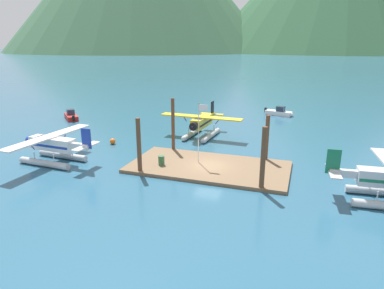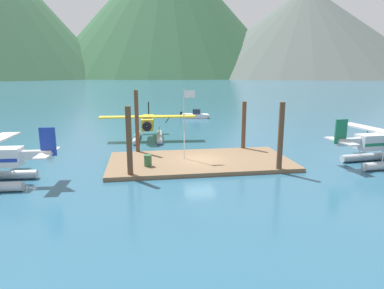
{
  "view_description": "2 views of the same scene",
  "coord_description": "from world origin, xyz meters",
  "views": [
    {
      "loc": [
        8.13,
        -28.72,
        11.31
      ],
      "look_at": [
        -1.73,
        0.2,
        2.12
      ],
      "focal_mm": 31.56,
      "sensor_mm": 36.0,
      "label": 1
    },
    {
      "loc": [
        -4.63,
        -25.81,
        7.31
      ],
      "look_at": [
        -0.45,
        1.31,
        1.31
      ],
      "focal_mm": 30.78,
      "sensor_mm": 36.0,
      "label": 2
    }
  ],
  "objects": [
    {
      "name": "ground_plane",
      "position": [
        0.0,
        0.0,
        0.0
      ],
      "size": [
        1200.0,
        1200.0,
        0.0
      ],
      "primitive_type": "plane",
      "color": "#285670"
    },
    {
      "name": "piling_near_left",
      "position": [
        -5.55,
        -3.19,
        2.55
      ],
      "size": [
        0.4,
        0.4,
        5.1
      ],
      "primitive_type": "cylinder",
      "color": "brown",
      "rests_on": "ground"
    },
    {
      "name": "mountain_ridge_west_peak",
      "position": [
        222.72,
        424.8,
        61.84
      ],
      "size": [
        334.76,
        334.76,
        123.69
      ],
      "color": "#4C5651",
      "rests_on": "ground"
    },
    {
      "name": "piling_near_right",
      "position": [
        5.37,
        -3.48,
        2.63
      ],
      "size": [
        0.4,
        0.4,
        5.26
      ],
      "primitive_type": "cylinder",
      "color": "brown",
      "rests_on": "ground"
    },
    {
      "name": "piling_far_right",
      "position": [
        4.82,
        3.63,
        2.35
      ],
      "size": [
        0.4,
        0.4,
        4.71
      ],
      "primitive_type": "cylinder",
      "color": "brown",
      "rests_on": "ground"
    },
    {
      "name": "seaplane_yellow_bow_left",
      "position": [
        -3.97,
        10.5,
        1.58
      ],
      "size": [
        10.46,
        7.98,
        3.84
      ],
      "color": "#B7BABF",
      "rests_on": "ground"
    },
    {
      "name": "fuel_drum",
      "position": [
        -4.27,
        -1.28,
        0.74
      ],
      "size": [
        0.62,
        0.62,
        0.88
      ],
      "color": "#33663D",
      "rests_on": "dock_platform"
    },
    {
      "name": "dock_platform",
      "position": [
        0.0,
        0.0,
        0.15
      ],
      "size": [
        14.79,
        7.53,
        0.3
      ],
      "primitive_type": "cube",
      "color": "brown",
      "rests_on": "ground"
    },
    {
      "name": "boat_white_open_north",
      "position": [
        4.17,
        27.23,
        0.49
      ],
      "size": [
        4.75,
        2.63,
        1.5
      ],
      "color": "silver",
      "rests_on": "ground"
    },
    {
      "name": "seaplane_silver_stbd_aft",
      "position": [
        14.63,
        -2.63,
        1.58
      ],
      "size": [
        7.97,
        10.48,
        3.84
      ],
      "color": "#B7BABF",
      "rests_on": "ground"
    },
    {
      "name": "mooring_buoy",
      "position": [
        -12.83,
        4.04,
        0.34
      ],
      "size": [
        0.67,
        0.67,
        0.67
      ],
      "primitive_type": "sphere",
      "color": "orange",
      "rests_on": "ground"
    },
    {
      "name": "piling_far_left",
      "position": [
        -5.07,
        3.73,
        2.92
      ],
      "size": [
        0.36,
        0.36,
        5.84
      ],
      "primitive_type": "cylinder",
      "color": "brown",
      "rests_on": "ground"
    },
    {
      "name": "flagpole",
      "position": [
        -1.09,
        0.58,
        3.92
      ],
      "size": [
        0.95,
        0.1,
        5.79
      ],
      "color": "silver",
      "rests_on": "dock_platform"
    },
    {
      "name": "mountain_ridge_centre_peak",
      "position": [
        38.58,
        499.68,
        100.35
      ],
      "size": [
        367.02,
        367.02,
        200.7
      ],
      "color": "#2D5638",
      "rests_on": "ground"
    }
  ]
}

